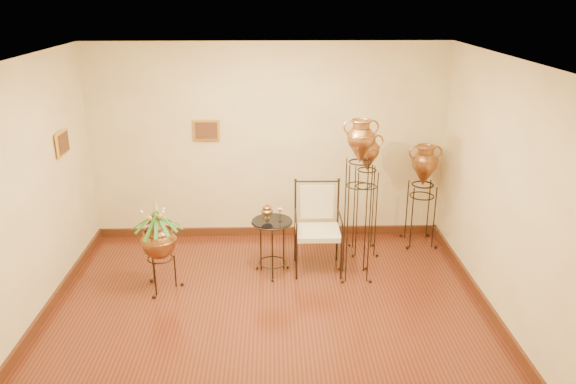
{
  "coord_description": "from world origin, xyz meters",
  "views": [
    {
      "loc": [
        0.07,
        -5.16,
        3.43
      ],
      "look_at": [
        0.25,
        1.3,
        1.1
      ],
      "focal_mm": 35.0,
      "sensor_mm": 36.0,
      "label": 1
    }
  ],
  "objects_px": {
    "amphora_mid": "(366,194)",
    "armchair": "(318,229)",
    "amphora_tall": "(358,199)",
    "side_table": "(272,246)",
    "planter_urn": "(158,238)"
  },
  "relations": [
    {
      "from": "amphora_tall",
      "to": "planter_urn",
      "type": "relative_size",
      "value": 1.71
    },
    {
      "from": "planter_urn",
      "to": "side_table",
      "type": "height_order",
      "value": "planter_urn"
    },
    {
      "from": "amphora_mid",
      "to": "planter_urn",
      "type": "xyz_separation_m",
      "value": [
        -2.61,
        -0.96,
        -0.18
      ]
    },
    {
      "from": "amphora_mid",
      "to": "side_table",
      "type": "relative_size",
      "value": 1.83
    },
    {
      "from": "amphora_tall",
      "to": "side_table",
      "type": "xyz_separation_m",
      "value": [
        -1.04,
        0.12,
        -0.67
      ]
    },
    {
      "from": "armchair",
      "to": "amphora_tall",
      "type": "bearing_deg",
      "value": -22.66
    },
    {
      "from": "armchair",
      "to": "side_table",
      "type": "relative_size",
      "value": 1.24
    },
    {
      "from": "planter_urn",
      "to": "armchair",
      "type": "distance_m",
      "value": 1.98
    },
    {
      "from": "amphora_mid",
      "to": "armchair",
      "type": "relative_size",
      "value": 1.48
    },
    {
      "from": "amphora_tall",
      "to": "armchair",
      "type": "height_order",
      "value": "amphora_tall"
    },
    {
      "from": "planter_urn",
      "to": "side_table",
      "type": "bearing_deg",
      "value": 15.16
    },
    {
      "from": "planter_urn",
      "to": "armchair",
      "type": "bearing_deg",
      "value": 12.95
    },
    {
      "from": "amphora_mid",
      "to": "amphora_tall",
      "type": "bearing_deg",
      "value": -107.04
    },
    {
      "from": "amphora_tall",
      "to": "amphora_mid",
      "type": "bearing_deg",
      "value": 72.96
    },
    {
      "from": "armchair",
      "to": "side_table",
      "type": "xyz_separation_m",
      "value": [
        -0.58,
        -0.08,
        -0.19
      ]
    }
  ]
}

